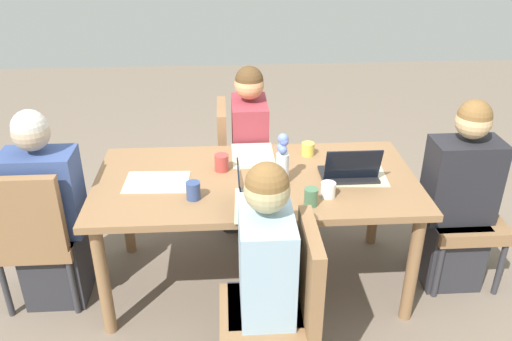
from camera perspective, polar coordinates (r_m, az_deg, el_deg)
ground_plane at (r=3.41m, az=0.00°, el=-11.89°), size 10.00×10.00×0.00m
dining_table at (r=3.04m, az=0.00°, el=-2.21°), size 1.85×0.93×0.74m
chair_near_left_near at (r=3.79m, az=-1.89°, el=1.39°), size 0.44×0.44×0.90m
person_near_left_near at (r=3.73m, az=-0.72°, el=1.40°), size 0.36×0.40×1.19m
chair_far_left_mid at (r=2.49m, az=2.97°, el=-14.31°), size 0.44×0.44×0.90m
person_far_left_mid at (r=2.51m, az=1.09°, el=-13.02°), size 0.36×0.40×1.19m
chair_head_right_left_far at (r=3.21m, az=-22.94°, el=-6.13°), size 0.44×0.44×0.90m
person_head_right_left_far at (r=3.24m, az=-21.65°, el=-5.01°), size 0.40×0.36×1.19m
chair_head_left_right_near at (r=3.47m, az=21.41°, el=-3.29°), size 0.44×0.44×0.90m
person_head_left_right_near at (r=3.37m, az=21.05°, el=-3.58°), size 0.40×0.36×1.19m
flower_vase at (r=2.89m, az=2.92°, el=1.31°), size 0.07×0.07×0.30m
placemat_near_left_near at (r=3.27m, az=-0.35°, el=1.68°), size 0.26×0.36×0.00m
placemat_far_left_mid at (r=2.73m, az=0.41°, el=-3.80°), size 0.28×0.37×0.00m
placemat_head_right_left_far at (r=3.01m, az=-10.79°, el=-1.25°), size 0.37×0.27×0.00m
placemat_head_left_right_near at (r=3.07m, az=10.71°, el=-0.59°), size 0.38×0.29×0.00m
laptop_head_left_right_near at (r=3.02m, az=10.18°, el=-0.12°), size 0.32×0.22×0.21m
laptop_far_left_mid at (r=2.69m, az=-0.16°, el=-3.25°), size 0.22×0.32×0.21m
coffee_mug_near_left at (r=3.07m, az=-3.77°, el=0.86°), size 0.08×0.08×0.10m
coffee_mug_near_right at (r=2.79m, az=-6.86°, el=-2.20°), size 0.08×0.08×0.10m
coffee_mug_centre_left at (r=2.82m, az=7.88°, el=-2.09°), size 0.08×0.08×0.08m
coffee_mug_centre_right at (r=2.73m, az=6.03°, el=-2.89°), size 0.07×0.07×0.10m
coffee_mug_far_left at (r=3.28m, az=5.69°, el=2.35°), size 0.08×0.08×0.08m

